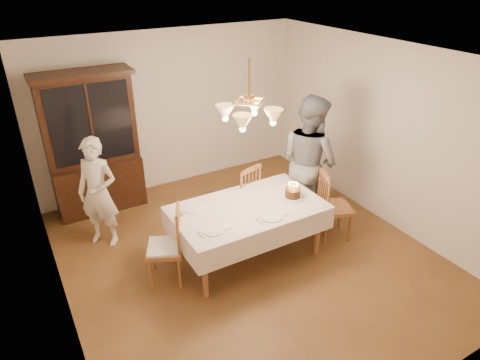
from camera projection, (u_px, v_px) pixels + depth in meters
ground at (247, 255)px, 5.72m from camera, size 5.00×5.00×0.00m
room_shell at (249, 147)px, 4.99m from camera, size 5.00×5.00×5.00m
dining_table at (248, 212)px, 5.41m from camera, size 1.90×1.10×0.76m
china_hutch at (93, 146)px, 6.38m from camera, size 1.38×0.54×2.16m
chair_far_side at (241, 198)px, 6.19m from camera, size 0.54×0.53×1.00m
chair_left_end at (165, 248)px, 5.11m from camera, size 0.57×0.58×1.00m
chair_right_end at (334, 208)px, 5.95m from camera, size 0.55×0.56×1.00m
elderly_woman at (98, 193)px, 5.67m from camera, size 0.66×0.65×1.54m
adult_in_grey at (309, 161)px, 6.09m from camera, size 0.82×1.00×1.93m
birthday_cake at (293, 193)px, 5.56m from camera, size 0.30×0.30×0.21m
place_setting_near_left at (214, 230)px, 4.90m from camera, size 0.38×0.24×0.02m
place_setting_near_right at (272, 216)px, 5.16m from camera, size 0.42×0.27×0.02m
place_setting_far_left at (194, 209)px, 5.32m from camera, size 0.39×0.24×0.02m
chandelier at (249, 114)px, 4.81m from camera, size 0.62×0.62×0.73m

